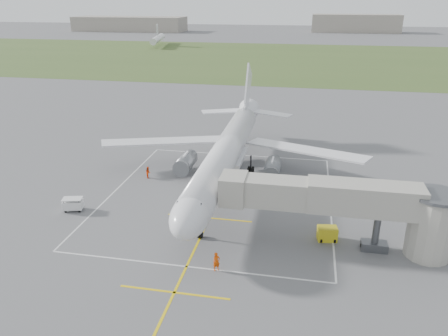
% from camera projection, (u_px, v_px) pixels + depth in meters
% --- Properties ---
extents(ground, '(700.00, 700.00, 0.00)m').
position_uv_depth(ground, '(225.00, 184.00, 60.09)').
color(ground, '#5A5A5C').
rests_on(ground, ground).
extents(grass_strip, '(700.00, 120.00, 0.02)m').
position_uv_depth(grass_strip, '(284.00, 59.00, 178.77)').
color(grass_strip, '#3E5625').
rests_on(grass_strip, ground).
extents(apron_markings, '(28.20, 60.00, 0.01)m').
position_uv_depth(apron_markings, '(217.00, 202.00, 54.77)').
color(apron_markings, yellow).
rests_on(apron_markings, ground).
extents(airliner, '(38.93, 46.75, 13.52)m').
position_uv_depth(airliner, '(226.00, 152.00, 59.16)').
color(airliner, silver).
rests_on(airliner, ground).
extents(jet_bridge, '(23.40, 5.00, 7.20)m').
position_uv_depth(jet_bridge, '(356.00, 206.00, 43.25)').
color(jet_bridge, '#9E9A8E').
rests_on(jet_bridge, ground).
extents(gpu_unit, '(2.20, 1.71, 1.51)m').
position_uv_depth(gpu_unit, '(327.00, 234.00, 46.13)').
color(gpu_unit, gold).
rests_on(gpu_unit, ground).
extents(baggage_cart, '(2.56, 1.90, 1.60)m').
position_uv_depth(baggage_cart, '(73.00, 204.00, 52.47)').
color(baggage_cart, silver).
rests_on(baggage_cart, ground).
extents(ramp_worker_nose, '(0.82, 0.75, 1.88)m').
position_uv_depth(ramp_worker_nose, '(216.00, 262.00, 40.94)').
color(ramp_worker_nose, '#DE4807').
rests_on(ramp_worker_nose, ground).
extents(ramp_worker_wing, '(0.97, 1.02, 1.66)m').
position_uv_depth(ramp_worker_wing, '(148.00, 172.00, 61.95)').
color(ramp_worker_wing, '#EC3C07').
rests_on(ramp_worker_wing, ground).
extents(distant_hangars, '(345.00, 49.00, 12.00)m').
position_uv_depth(distant_hangars, '(274.00, 25.00, 303.13)').
color(distant_hangars, gray).
rests_on(distant_hangars, ground).
extents(distant_aircraft, '(183.51, 32.03, 8.85)m').
position_uv_depth(distant_aircraft, '(327.00, 42.00, 209.00)').
color(distant_aircraft, silver).
rests_on(distant_aircraft, ground).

